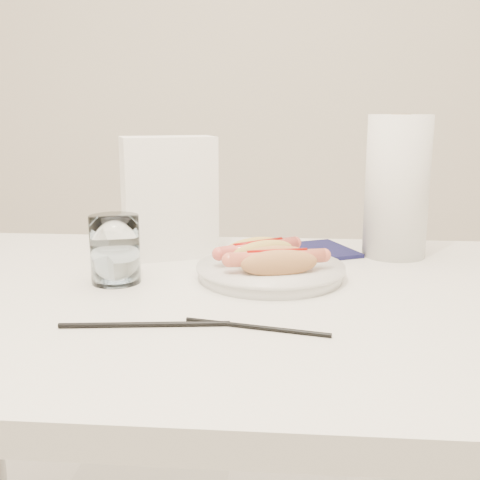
# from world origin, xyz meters

# --- Properties ---
(table) EXTENTS (1.20, 0.80, 0.75)m
(table) POSITION_xyz_m (0.00, 0.00, 0.69)
(table) COLOR white
(table) RESTS_ON ground
(plate) EXTENTS (0.24, 0.24, 0.02)m
(plate) POSITION_xyz_m (0.13, 0.08, 0.76)
(plate) COLOR silver
(plate) RESTS_ON table
(hotdog_left) EXTENTS (0.14, 0.12, 0.04)m
(hotdog_left) POSITION_xyz_m (0.11, 0.10, 0.79)
(hotdog_left) COLOR #DAB757
(hotdog_left) RESTS_ON plate
(hotdog_right) EXTENTS (0.16, 0.09, 0.04)m
(hotdog_right) POSITION_xyz_m (0.14, 0.04, 0.79)
(hotdog_right) COLOR tan
(hotdog_right) RESTS_ON plate
(water_glass) EXTENTS (0.08, 0.08, 0.11)m
(water_glass) POSITION_xyz_m (-0.12, 0.04, 0.81)
(water_glass) COLOR white
(water_glass) RESTS_ON table
(chopstick_near) EXTENTS (0.22, 0.03, 0.01)m
(chopstick_near) POSITION_xyz_m (-0.03, -0.16, 0.75)
(chopstick_near) COLOR black
(chopstick_near) RESTS_ON table
(chopstick_far) EXTENTS (0.19, 0.05, 0.01)m
(chopstick_far) POSITION_xyz_m (0.12, -0.16, 0.75)
(chopstick_far) COLOR black
(chopstick_far) RESTS_ON table
(napkin_box) EXTENTS (0.20, 0.15, 0.23)m
(napkin_box) POSITION_xyz_m (-0.07, 0.22, 0.86)
(napkin_box) COLOR white
(napkin_box) RESTS_ON table
(navy_napkin) EXTENTS (0.19, 0.19, 0.01)m
(navy_napkin) POSITION_xyz_m (0.21, 0.27, 0.75)
(navy_napkin) COLOR #13133D
(navy_napkin) RESTS_ON table
(paper_towel_roll) EXTENTS (0.16, 0.16, 0.27)m
(paper_towel_roll) POSITION_xyz_m (0.36, 0.26, 0.89)
(paper_towel_roll) COLOR white
(paper_towel_roll) RESTS_ON table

